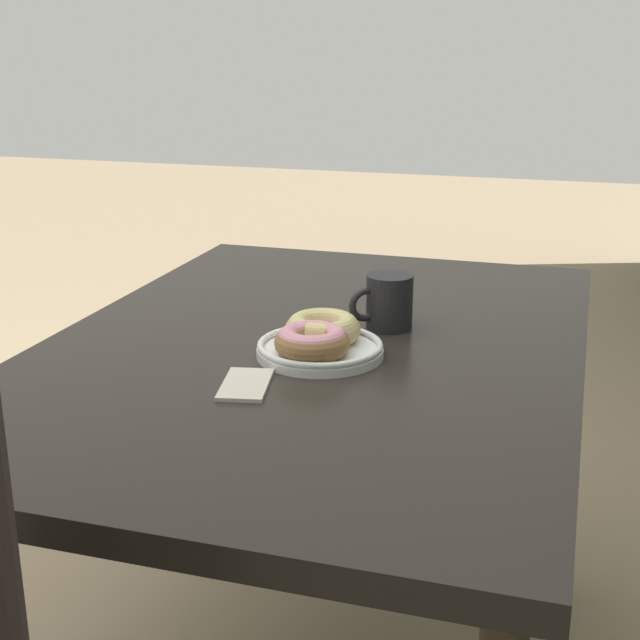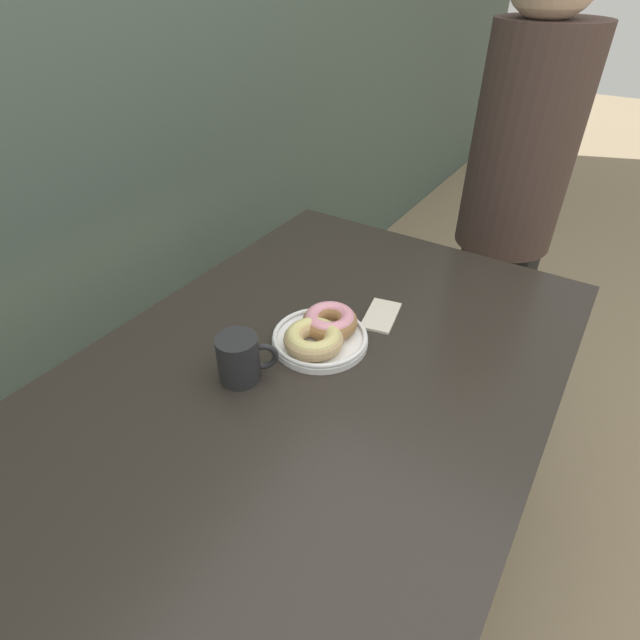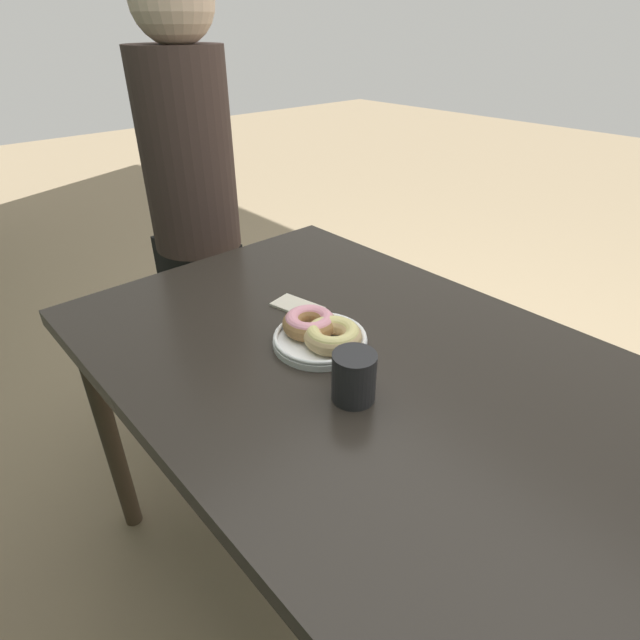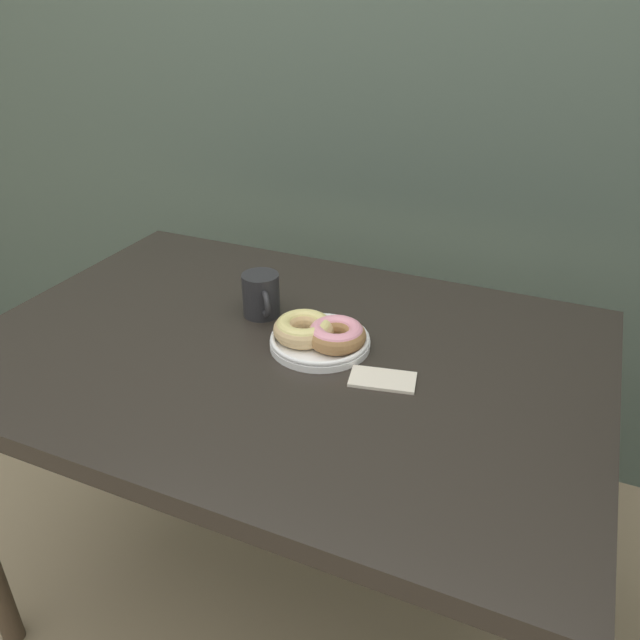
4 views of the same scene
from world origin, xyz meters
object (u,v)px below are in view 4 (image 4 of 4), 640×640
dining_table (283,377)px  napkin (383,379)px  coffee_mug (261,295)px  donut_plate (320,334)px

dining_table → napkin: 0.24m
dining_table → coffee_mug: 0.19m
coffee_mug → napkin: 0.35m
donut_plate → napkin: (0.15, -0.06, -0.03)m
dining_table → donut_plate: bearing=21.8°
dining_table → coffee_mug: bearing=134.8°
coffee_mug → napkin: (0.32, -0.14, -0.05)m
dining_table → napkin: napkin is taller
donut_plate → napkin: donut_plate is taller
napkin → coffee_mug: bearing=157.2°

